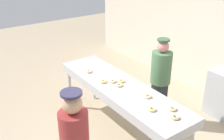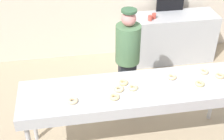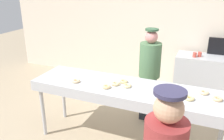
{
  "view_description": "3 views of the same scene",
  "coord_description": "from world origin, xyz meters",
  "px_view_note": "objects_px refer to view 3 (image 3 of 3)",
  "views": [
    {
      "loc": [
        3.07,
        -2.34,
        3.01
      ],
      "look_at": [
        -0.32,
        0.07,
        1.09
      ],
      "focal_mm": 43.29,
      "sensor_mm": 36.0,
      "label": 1
    },
    {
      "loc": [
        -0.74,
        -2.9,
        3.25
      ],
      "look_at": [
        -0.23,
        0.13,
        1.16
      ],
      "focal_mm": 49.57,
      "sensor_mm": 36.0,
      "label": 2
    },
    {
      "loc": [
        0.94,
        -2.82,
        2.32
      ],
      "look_at": [
        -0.23,
        -0.02,
        1.17
      ],
      "focal_mm": 37.81,
      "sensor_mm": 36.0,
      "label": 3
    }
  ],
  "objects_px": {
    "fryer_conveyor": "(127,92)",
    "plain_donut_2": "(76,81)",
    "plain_donut_6": "(168,88)",
    "menu_display": "(222,47)",
    "plain_donut_4": "(204,92)",
    "paper_cup_1": "(195,55)",
    "worker_baker": "(149,70)",
    "plain_donut_7": "(124,81)",
    "paper_cup_0": "(200,54)",
    "plain_donut_1": "(218,99)",
    "prep_counter": "(217,80)",
    "plain_donut_8": "(127,86)",
    "plain_donut_0": "(190,98)",
    "plain_donut_5": "(116,84)",
    "plain_donut_3": "(106,87)"
  },
  "relations": [
    {
      "from": "plain_donut_3",
      "to": "plain_donut_8",
      "type": "height_order",
      "value": "same"
    },
    {
      "from": "plain_donut_5",
      "to": "plain_donut_4",
      "type": "bearing_deg",
      "value": 8.98
    },
    {
      "from": "plain_donut_2",
      "to": "prep_counter",
      "type": "bearing_deg",
      "value": 48.16
    },
    {
      "from": "plain_donut_0",
      "to": "fryer_conveyor",
      "type": "bearing_deg",
      "value": 175.08
    },
    {
      "from": "fryer_conveyor",
      "to": "prep_counter",
      "type": "distance_m",
      "value": 2.4
    },
    {
      "from": "plain_donut_5",
      "to": "worker_baker",
      "type": "xyz_separation_m",
      "value": [
        0.28,
        0.82,
        -0.04
      ]
    },
    {
      "from": "worker_baker",
      "to": "plain_donut_6",
      "type": "bearing_deg",
      "value": 125.37
    },
    {
      "from": "plain_donut_4",
      "to": "paper_cup_1",
      "type": "relative_size",
      "value": 1.28
    },
    {
      "from": "plain_donut_7",
      "to": "prep_counter",
      "type": "xyz_separation_m",
      "value": [
        1.31,
        1.92,
        -0.51
      ]
    },
    {
      "from": "worker_baker",
      "to": "paper_cup_0",
      "type": "distance_m",
      "value": 1.36
    },
    {
      "from": "plain_donut_0",
      "to": "menu_display",
      "type": "height_order",
      "value": "menu_display"
    },
    {
      "from": "plain_donut_5",
      "to": "fryer_conveyor",
      "type": "bearing_deg",
      "value": 5.24
    },
    {
      "from": "plain_donut_1",
      "to": "plain_donut_2",
      "type": "distance_m",
      "value": 1.89
    },
    {
      "from": "plain_donut_0",
      "to": "worker_baker",
      "type": "relative_size",
      "value": 0.07
    },
    {
      "from": "plain_donut_7",
      "to": "fryer_conveyor",
      "type": "bearing_deg",
      "value": -47.42
    },
    {
      "from": "plain_donut_4",
      "to": "paper_cup_1",
      "type": "xyz_separation_m",
      "value": [
        -0.25,
        1.72,
        -0.01
      ]
    },
    {
      "from": "plain_donut_4",
      "to": "worker_baker",
      "type": "relative_size",
      "value": 0.07
    },
    {
      "from": "plain_donut_2",
      "to": "plain_donut_6",
      "type": "height_order",
      "value": "same"
    },
    {
      "from": "plain_donut_2",
      "to": "fryer_conveyor",
      "type": "bearing_deg",
      "value": 11.11
    },
    {
      "from": "fryer_conveyor",
      "to": "paper_cup_1",
      "type": "relative_size",
      "value": 29.65
    },
    {
      "from": "paper_cup_0",
      "to": "plain_donut_8",
      "type": "bearing_deg",
      "value": -112.6
    },
    {
      "from": "plain_donut_7",
      "to": "plain_donut_8",
      "type": "relative_size",
      "value": 1.0
    },
    {
      "from": "plain_donut_7",
      "to": "plain_donut_4",
      "type": "bearing_deg",
      "value": 3.28
    },
    {
      "from": "plain_donut_0",
      "to": "worker_baker",
      "type": "xyz_separation_m",
      "value": [
        -0.72,
        0.88,
        -0.04
      ]
    },
    {
      "from": "prep_counter",
      "to": "plain_donut_7",
      "type": "bearing_deg",
      "value": -124.22
    },
    {
      "from": "plain_donut_1",
      "to": "plain_donut_8",
      "type": "relative_size",
      "value": 1.0
    },
    {
      "from": "prep_counter",
      "to": "menu_display",
      "type": "bearing_deg",
      "value": 90.0
    },
    {
      "from": "fryer_conveyor",
      "to": "plain_donut_2",
      "type": "xyz_separation_m",
      "value": [
        -0.73,
        -0.14,
        0.1
      ]
    },
    {
      "from": "plain_donut_7",
      "to": "plain_donut_6",
      "type": "bearing_deg",
      "value": 1.34
    },
    {
      "from": "plain_donut_2",
      "to": "menu_display",
      "type": "bearing_deg",
      "value": 51.01
    },
    {
      "from": "menu_display",
      "to": "fryer_conveyor",
      "type": "bearing_deg",
      "value": -118.2
    },
    {
      "from": "plain_donut_5",
      "to": "paper_cup_0",
      "type": "xyz_separation_m",
      "value": [
        1.0,
        1.98,
        -0.01
      ]
    },
    {
      "from": "prep_counter",
      "to": "paper_cup_1",
      "type": "height_order",
      "value": "paper_cup_1"
    },
    {
      "from": "plain_donut_8",
      "to": "menu_display",
      "type": "distance_m",
      "value": 2.58
    },
    {
      "from": "plain_donut_6",
      "to": "plain_donut_2",
      "type": "bearing_deg",
      "value": -168.24
    },
    {
      "from": "plain_donut_5",
      "to": "plain_donut_6",
      "type": "relative_size",
      "value": 1.0
    },
    {
      "from": "prep_counter",
      "to": "menu_display",
      "type": "distance_m",
      "value": 0.67
    },
    {
      "from": "plain_donut_4",
      "to": "plain_donut_5",
      "type": "distance_m",
      "value": 1.17
    },
    {
      "from": "plain_donut_4",
      "to": "plain_donut_7",
      "type": "relative_size",
      "value": 1.0
    },
    {
      "from": "plain_donut_3",
      "to": "prep_counter",
      "type": "xyz_separation_m",
      "value": [
        1.46,
        2.18,
        -0.51
      ]
    },
    {
      "from": "worker_baker",
      "to": "plain_donut_7",
      "type": "bearing_deg",
      "value": 77.22
    },
    {
      "from": "plain_donut_8",
      "to": "worker_baker",
      "type": "height_order",
      "value": "worker_baker"
    },
    {
      "from": "plain_donut_0",
      "to": "plain_donut_6",
      "type": "xyz_separation_m",
      "value": [
        -0.29,
        0.19,
        0.0
      ]
    },
    {
      "from": "plain_donut_6",
      "to": "menu_display",
      "type": "bearing_deg",
      "value": 72.48
    },
    {
      "from": "plain_donut_8",
      "to": "worker_baker",
      "type": "relative_size",
      "value": 0.07
    },
    {
      "from": "worker_baker",
      "to": "paper_cup_0",
      "type": "relative_size",
      "value": 17.44
    },
    {
      "from": "plain_donut_2",
      "to": "paper_cup_0",
      "type": "relative_size",
      "value": 1.28
    },
    {
      "from": "paper_cup_0",
      "to": "menu_display",
      "type": "xyz_separation_m",
      "value": [
        0.38,
        0.29,
        0.13
      ]
    },
    {
      "from": "fryer_conveyor",
      "to": "plain_donut_0",
      "type": "relative_size",
      "value": 23.21
    },
    {
      "from": "prep_counter",
      "to": "paper_cup_1",
      "type": "distance_m",
      "value": 0.7
    }
  ]
}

